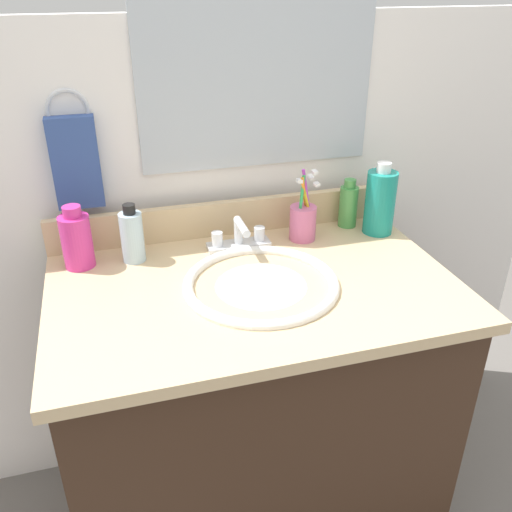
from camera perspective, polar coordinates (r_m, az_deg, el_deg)
ground_plane at (r=1.74m, az=-0.12°, el=-24.98°), size 6.00×6.00×0.00m
vanity_cabinet at (r=1.46m, az=-0.14°, el=-16.27°), size 0.87×0.53×0.73m
countertop at (r=1.23m, az=-0.16°, el=-3.47°), size 0.91×0.58×0.03m
backsplash at (r=1.44m, az=-3.20°, el=4.03°), size 0.91×0.02×0.09m
back_wall at (r=1.57m, az=-3.58°, el=-0.25°), size 2.01×0.04×1.30m
mirror_panel at (r=1.40m, az=0.19°, el=20.57°), size 0.60×0.01×0.56m
towel_ring at (r=1.36m, az=-19.10°, el=14.23°), size 0.10×0.01×0.10m
hand_towel at (r=1.37m, az=-18.34°, el=9.23°), size 0.11×0.04×0.22m
sink_basin at (r=1.23m, az=0.52°, el=-4.30°), size 0.35×0.35×0.11m
faucet at (r=1.37m, az=-1.79°, el=1.90°), size 0.16×0.10×0.08m
bottle_gel_clear at (r=1.33m, az=-12.84°, el=2.06°), size 0.05×0.05×0.15m
bottle_toner_green at (r=1.50m, az=9.64°, el=5.28°), size 0.05×0.05×0.13m
bottle_soap_pink at (r=1.33m, az=-18.27°, el=1.63°), size 0.07×0.07×0.15m
bottle_mouthwash_teal at (r=1.47m, az=12.86°, el=5.57°), size 0.08×0.08×0.19m
cup_pink at (r=1.41m, az=4.95°, el=3.71°), size 0.07×0.07×0.19m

